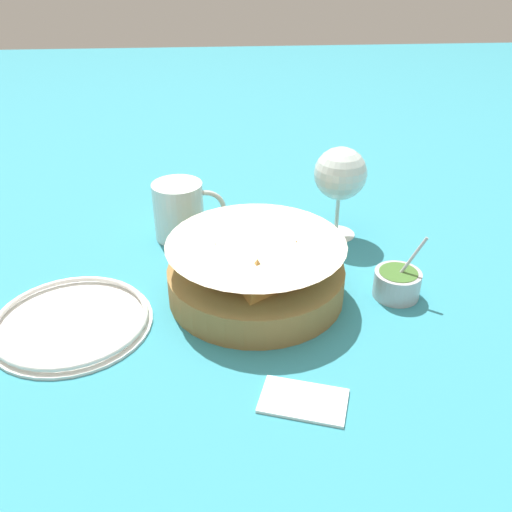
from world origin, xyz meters
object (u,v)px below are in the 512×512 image
food_basket (256,273)px  wine_glass (340,176)px  beer_mug (180,212)px  side_plate (71,321)px  sauce_cup (398,284)px

food_basket → wine_glass: wine_glass is taller
food_basket → beer_mug: bearing=121.5°
wine_glass → side_plate: wine_glass is taller
sauce_cup → beer_mug: (-0.33, 0.22, 0.02)m
beer_mug → sauce_cup: bearing=-33.3°
wine_glass → side_plate: 0.50m
beer_mug → food_basket: bearing=-58.5°
sauce_cup → wine_glass: size_ratio=0.61×
food_basket → sauce_cup: (0.21, -0.02, -0.02)m
beer_mug → side_plate: bearing=-119.6°
wine_glass → side_plate: bearing=-150.5°
food_basket → beer_mug: (-0.12, 0.20, 0.01)m
food_basket → sauce_cup: bearing=-5.7°
wine_glass → side_plate: (-0.43, -0.24, -0.11)m
food_basket → wine_glass: (0.16, 0.18, 0.07)m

